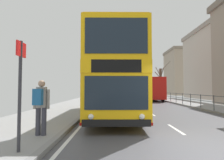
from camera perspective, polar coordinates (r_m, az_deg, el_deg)
ground at (r=5.78m, az=19.66°, el=-18.45°), size 15.80×140.00×0.20m
double_decker_bus_main at (r=11.71m, az=0.52°, el=0.69°), size 2.82×10.22×4.42m
background_bus_far_lane at (r=29.15m, az=10.84°, el=-2.49°), size 2.82×10.80×3.13m
pedestrian_railing_far_kerb at (r=20.58m, az=20.24°, el=-4.70°), size 0.05×31.93×1.05m
pedestrian_with_backpack at (r=6.58m, az=-20.41°, el=-6.42°), size 0.54×0.54×1.77m
bus_stop_sign_near at (r=5.09m, az=-25.65°, el=-0.79°), size 0.08×0.44×2.64m
bare_tree_far_00 at (r=32.42m, az=14.27°, el=-0.57°), size 2.57×2.98×5.97m
background_building_00 at (r=57.16m, az=21.50°, el=2.14°), size 10.83×10.67×12.51m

